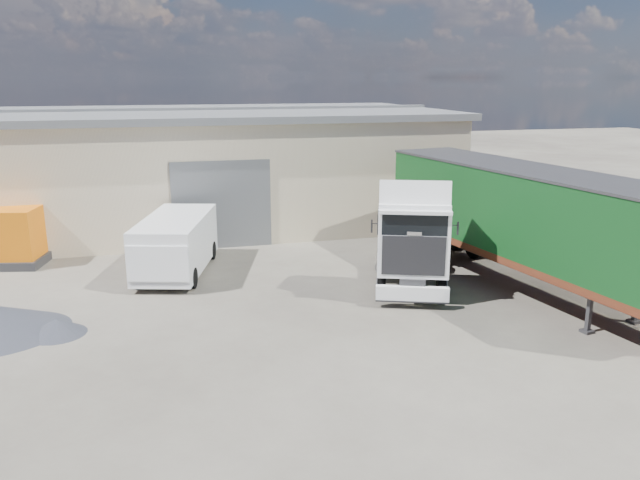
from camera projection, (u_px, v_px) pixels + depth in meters
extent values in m
plane|color=#2A2722|center=(337.00, 337.00, 16.91)|extent=(120.00, 120.00, 0.00)
cube|color=beige|center=(124.00, 171.00, 29.79)|extent=(30.00, 12.00, 5.00)
cube|color=#545759|center=(120.00, 114.00, 29.12)|extent=(30.60, 12.60, 0.30)
cube|color=#545759|center=(222.00, 205.00, 25.31)|extent=(4.00, 0.08, 3.60)
cube|color=#545759|center=(119.00, 110.00, 29.07)|extent=(30.60, 0.40, 0.15)
cube|color=brown|center=(571.00, 221.00, 25.02)|extent=(0.35, 26.00, 2.50)
cylinder|color=black|center=(411.00, 286.00, 19.63)|extent=(2.31, 1.60, 0.91)
cylinder|color=black|center=(408.00, 259.00, 22.53)|extent=(2.35, 1.62, 0.91)
cylinder|color=black|center=(407.00, 250.00, 23.69)|extent=(2.35, 1.62, 0.91)
cube|color=#2D2D30|center=(409.00, 258.00, 21.54)|extent=(2.74, 5.60, 0.26)
cube|color=silver|center=(412.00, 294.00, 18.83)|extent=(2.13, 0.98, 0.47)
cube|color=silver|center=(413.00, 237.00, 19.54)|extent=(2.72, 2.62, 2.11)
cube|color=black|center=(414.00, 256.00, 18.66)|extent=(1.79, 0.72, 1.21)
cube|color=black|center=(415.00, 225.00, 18.44)|extent=(1.83, 0.73, 0.65)
cube|color=silver|center=(414.00, 194.00, 19.36)|extent=(2.59, 2.32, 1.06)
cube|color=#0D5D4B|center=(378.00, 241.00, 20.04)|extent=(0.24, 0.61, 0.95)
cube|color=#0D5D4B|center=(446.00, 243.00, 19.82)|extent=(0.24, 0.61, 0.95)
cylinder|color=#2D2D30|center=(409.00, 244.00, 22.57)|extent=(1.22, 1.22, 0.10)
cube|color=#2D2D30|center=(589.00, 314.00, 17.04)|extent=(0.35, 0.35, 1.10)
cube|color=#2D2D30|center=(636.00, 304.00, 17.76)|extent=(0.35, 0.35, 1.10)
cylinder|color=black|center=(447.00, 243.00, 24.37)|extent=(2.70, 1.47, 1.06)
cube|color=#2D2D30|center=(520.00, 261.00, 20.68)|extent=(2.78, 12.02, 0.35)
cube|color=#5D2715|center=(520.00, 252.00, 20.60)|extent=(4.46, 12.30, 0.24)
cube|color=black|center=(524.00, 209.00, 20.24)|extent=(4.46, 12.30, 2.61)
cube|color=#2D2D30|center=(527.00, 169.00, 19.90)|extent=(4.53, 12.37, 0.08)
cylinder|color=black|center=(165.00, 278.00, 20.74)|extent=(2.17, 1.24, 0.71)
cylinder|color=black|center=(188.00, 250.00, 24.06)|extent=(2.17, 1.24, 0.71)
cube|color=silver|center=(176.00, 242.00, 22.21)|extent=(3.29, 5.30, 1.82)
cube|color=silver|center=(161.00, 260.00, 20.25)|extent=(2.17, 1.46, 1.18)
cube|color=black|center=(162.00, 241.00, 20.31)|extent=(1.83, 0.59, 0.64)
cube|color=#2D2D30|center=(0.00, 260.00, 23.49)|extent=(3.83, 2.84, 0.32)
cone|color=black|center=(57.00, 326.00, 17.04)|extent=(1.96, 1.96, 0.44)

